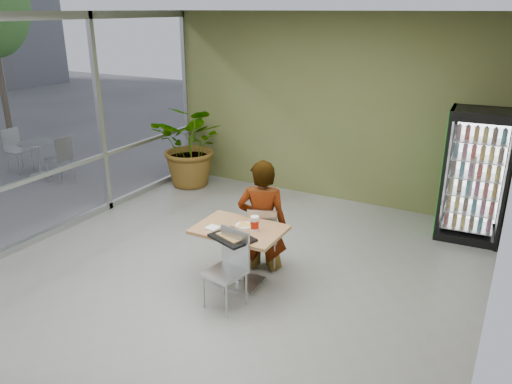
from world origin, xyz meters
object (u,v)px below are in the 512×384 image
at_px(seated_woman, 262,226).
at_px(soda_cup, 255,224).
at_px(chair_near, 230,262).
at_px(potted_plant, 193,145).
at_px(beverage_fridge, 475,176).
at_px(chair_far, 263,233).
at_px(dining_table, 240,244).
at_px(cafeteria_tray, 232,238).

height_order(seated_woman, soda_cup, seated_woman).
bearing_deg(seated_woman, chair_near, 76.20).
xyz_separation_m(chair_near, potted_plant, (-2.78, 3.19, 0.26)).
distance_m(soda_cup, beverage_fridge, 3.47).
relative_size(chair_far, potted_plant, 0.54).
distance_m(chair_far, seated_woman, 0.10).
xyz_separation_m(seated_woman, soda_cup, (0.16, -0.49, 0.25)).
xyz_separation_m(dining_table, potted_plant, (-2.65, 2.76, 0.26)).
bearing_deg(seated_woman, cafeteria_tray, 73.53).
height_order(soda_cup, beverage_fridge, beverage_fridge).
bearing_deg(beverage_fridge, seated_woman, -138.24).
xyz_separation_m(chair_far, soda_cup, (0.13, -0.45, 0.33)).
bearing_deg(soda_cup, seated_woman, 107.79).
distance_m(chair_far, chair_near, 0.92).
height_order(chair_near, beverage_fridge, beverage_fridge).
relative_size(seated_woman, cafeteria_tray, 3.62).
bearing_deg(chair_near, seated_woman, 105.05).
bearing_deg(soda_cup, chair_near, -97.70).
relative_size(seated_woman, soda_cup, 9.92).
bearing_deg(beverage_fridge, chair_far, -137.42).
height_order(chair_near, potted_plant, potted_plant).
bearing_deg(dining_table, soda_cup, 7.91).
xyz_separation_m(chair_far, potted_plant, (-2.72, 2.28, 0.29)).
height_order(chair_far, potted_plant, potted_plant).
bearing_deg(potted_plant, soda_cup, -43.80).
bearing_deg(beverage_fridge, cafeteria_tray, -129.14).
bearing_deg(cafeteria_tray, chair_far, 90.85).
distance_m(beverage_fridge, potted_plant, 4.95).
distance_m(cafeteria_tray, potted_plant, 4.10).
height_order(chair_near, seated_woman, seated_woman).
xyz_separation_m(seated_woman, cafeteria_tray, (0.04, -0.81, 0.18)).
xyz_separation_m(chair_far, beverage_fridge, (2.23, 2.31, 0.46)).
height_order(seated_woman, potted_plant, potted_plant).
relative_size(chair_near, cafeteria_tray, 1.86).
bearing_deg(dining_table, potted_plant, 133.88).
xyz_separation_m(cafeteria_tray, beverage_fridge, (2.22, 3.09, 0.20)).
relative_size(dining_table, seated_woman, 0.60).
height_order(dining_table, beverage_fridge, beverage_fridge).
distance_m(chair_far, soda_cup, 0.58).
height_order(dining_table, chair_far, chair_far).
height_order(cafeteria_tray, potted_plant, potted_plant).
relative_size(soda_cup, potted_plant, 0.11).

